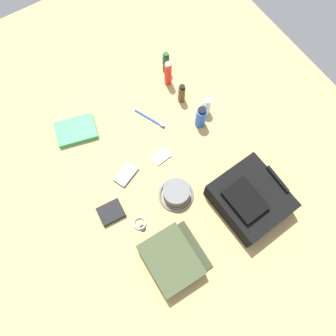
% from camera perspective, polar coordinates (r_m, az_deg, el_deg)
% --- Properties ---
extents(ground_plane, '(2.64, 2.02, 0.02)m').
position_cam_1_polar(ground_plane, '(1.60, 0.00, -0.67)').
color(ground_plane, tan).
rests_on(ground_plane, ground).
extents(backpack, '(0.32, 0.29, 0.14)m').
position_cam_1_polar(backpack, '(1.53, 13.81, -5.18)').
color(backpack, black).
rests_on(backpack, ground_plane).
extents(toiletry_pouch, '(0.25, 0.25, 0.08)m').
position_cam_1_polar(toiletry_pouch, '(1.46, 0.69, -15.36)').
color(toiletry_pouch, '#384228').
rests_on(toiletry_pouch, ground_plane).
extents(bucket_hat, '(0.16, 0.16, 0.07)m').
position_cam_1_polar(bucket_hat, '(1.53, 1.40, -4.34)').
color(bucket_hat, '#616161').
rests_on(bucket_hat, ground_plane).
extents(shampoo_bottle, '(0.04, 0.04, 0.13)m').
position_cam_1_polar(shampoo_bottle, '(1.83, -0.35, 17.52)').
color(shampoo_bottle, '#19471E').
rests_on(shampoo_bottle, ground_plane).
extents(sunscreen_spray, '(0.04, 0.04, 0.16)m').
position_cam_1_polar(sunscreen_spray, '(1.77, 0.02, 15.76)').
color(sunscreen_spray, red).
rests_on(sunscreen_spray, ground_plane).
extents(cologne_bottle, '(0.04, 0.04, 0.12)m').
position_cam_1_polar(cologne_bottle, '(1.73, 2.35, 12.56)').
color(cologne_bottle, '#473319').
rests_on(cologne_bottle, ground_plane).
extents(toothpaste_tube, '(0.04, 0.04, 0.11)m').
position_cam_1_polar(toothpaste_tube, '(1.70, 6.54, 10.37)').
color(toothpaste_tube, white).
rests_on(toothpaste_tube, ground_plane).
extents(deodorant_spray, '(0.05, 0.05, 0.13)m').
position_cam_1_polar(deodorant_spray, '(1.65, 5.63, 8.63)').
color(deodorant_spray, blue).
rests_on(deodorant_spray, ground_plane).
extents(paperback_novel, '(0.19, 0.23, 0.03)m').
position_cam_1_polar(paperback_novel, '(1.73, -15.37, 6.19)').
color(paperback_novel, '#2D934C').
rests_on(paperback_novel, ground_plane).
extents(cell_phone, '(0.10, 0.13, 0.01)m').
position_cam_1_polar(cell_phone, '(1.59, -7.17, -1.10)').
color(cell_phone, black).
rests_on(cell_phone, ground_plane).
extents(media_player, '(0.06, 0.09, 0.01)m').
position_cam_1_polar(media_player, '(1.62, -1.12, 1.92)').
color(media_player, '#B7B7BC').
rests_on(media_player, ground_plane).
extents(wristwatch, '(0.07, 0.06, 0.01)m').
position_cam_1_polar(wristwatch, '(1.52, -4.79, -9.46)').
color(wristwatch, '#99999E').
rests_on(wristwatch, ground_plane).
extents(toothbrush, '(0.17, 0.08, 0.02)m').
position_cam_1_polar(toothbrush, '(1.71, -2.85, 8.29)').
color(toothbrush, blue).
rests_on(toothbrush, ground_plane).
extents(wallet, '(0.10, 0.12, 0.02)m').
position_cam_1_polar(wallet, '(1.54, -9.69, -7.46)').
color(wallet, black).
rests_on(wallet, ground_plane).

